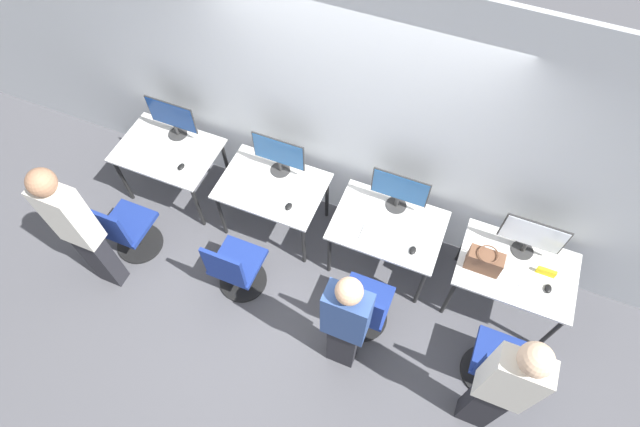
% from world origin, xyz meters
% --- Properties ---
extents(ground_plane, '(20.00, 20.00, 0.00)m').
position_xyz_m(ground_plane, '(0.00, 0.00, 0.00)').
color(ground_plane, '#4C4C51').
extents(wall_back, '(12.00, 0.05, 2.80)m').
position_xyz_m(wall_back, '(0.00, 0.85, 1.40)').
color(wall_back, '#B7BCC1').
rests_on(wall_back, ground_plane).
extents(desk_far_left, '(1.02, 0.72, 0.71)m').
position_xyz_m(desk_far_left, '(-1.80, 0.36, 0.63)').
color(desk_far_left, silver).
rests_on(desk_far_left, ground_plane).
extents(monitor_far_left, '(0.54, 0.20, 0.46)m').
position_xyz_m(monitor_far_left, '(-1.80, 0.59, 0.96)').
color(monitor_far_left, '#2D2D2D').
rests_on(monitor_far_left, desk_far_left).
extents(keyboard_far_left, '(0.40, 0.16, 0.02)m').
position_xyz_m(keyboard_far_left, '(-1.80, 0.23, 0.72)').
color(keyboard_far_left, silver).
rests_on(keyboard_far_left, desk_far_left).
extents(mouse_far_left, '(0.06, 0.09, 0.03)m').
position_xyz_m(mouse_far_left, '(-1.53, 0.21, 0.72)').
color(mouse_far_left, black).
rests_on(mouse_far_left, desk_far_left).
extents(office_chair_far_left, '(0.48, 0.48, 0.89)m').
position_xyz_m(office_chair_far_left, '(-1.84, -0.49, 0.36)').
color(office_chair_far_left, black).
rests_on(office_chair_far_left, ground_plane).
extents(person_far_left, '(0.36, 0.23, 1.74)m').
position_xyz_m(person_far_left, '(-1.87, -0.85, 0.96)').
color(person_far_left, '#232328').
rests_on(person_far_left, ground_plane).
extents(desk_left, '(1.02, 0.72, 0.71)m').
position_xyz_m(desk_left, '(-0.60, 0.36, 0.63)').
color(desk_left, silver).
rests_on(desk_left, ground_plane).
extents(monitor_left, '(0.54, 0.20, 0.46)m').
position_xyz_m(monitor_left, '(-0.60, 0.56, 0.96)').
color(monitor_left, '#2D2D2D').
rests_on(monitor_left, desk_left).
extents(keyboard_left, '(0.40, 0.16, 0.02)m').
position_xyz_m(keyboard_left, '(-0.60, 0.20, 0.72)').
color(keyboard_left, silver).
rests_on(keyboard_left, desk_left).
extents(mouse_left, '(0.06, 0.09, 0.03)m').
position_xyz_m(mouse_left, '(-0.34, 0.19, 0.72)').
color(mouse_left, black).
rests_on(mouse_left, desk_left).
extents(office_chair_left, '(0.48, 0.48, 0.89)m').
position_xyz_m(office_chair_left, '(-0.62, -0.45, 0.36)').
color(office_chair_left, black).
rests_on(office_chair_left, ground_plane).
extents(desk_right, '(1.02, 0.72, 0.71)m').
position_xyz_m(desk_right, '(0.60, 0.36, 0.63)').
color(desk_right, silver).
rests_on(desk_right, ground_plane).
extents(monitor_right, '(0.54, 0.20, 0.46)m').
position_xyz_m(monitor_right, '(0.60, 0.60, 0.96)').
color(monitor_right, '#2D2D2D').
rests_on(monitor_right, desk_right).
extents(keyboard_right, '(0.40, 0.16, 0.02)m').
position_xyz_m(keyboard_right, '(0.60, 0.19, 0.72)').
color(keyboard_right, silver).
rests_on(keyboard_right, desk_right).
extents(mouse_right, '(0.06, 0.09, 0.03)m').
position_xyz_m(mouse_right, '(0.89, 0.18, 0.72)').
color(mouse_right, black).
rests_on(mouse_right, desk_right).
extents(office_chair_right, '(0.48, 0.48, 0.89)m').
position_xyz_m(office_chair_right, '(0.64, -0.37, 0.36)').
color(office_chair_right, black).
rests_on(office_chair_right, ground_plane).
extents(person_right, '(0.36, 0.20, 1.56)m').
position_xyz_m(person_right, '(0.58, -0.73, 0.85)').
color(person_right, '#232328').
rests_on(person_right, ground_plane).
extents(desk_far_right, '(1.02, 0.72, 0.71)m').
position_xyz_m(desk_far_right, '(1.80, 0.36, 0.63)').
color(desk_far_right, silver).
rests_on(desk_far_right, ground_plane).
extents(monitor_far_right, '(0.54, 0.20, 0.46)m').
position_xyz_m(monitor_far_right, '(1.80, 0.56, 0.96)').
color(monitor_far_right, '#2D2D2D').
rests_on(monitor_far_right, desk_far_right).
extents(keyboard_far_right, '(0.40, 0.16, 0.02)m').
position_xyz_m(keyboard_far_right, '(1.80, 0.27, 0.72)').
color(keyboard_far_right, silver).
rests_on(keyboard_far_right, desk_far_right).
extents(mouse_far_right, '(0.06, 0.09, 0.03)m').
position_xyz_m(mouse_far_right, '(2.07, 0.26, 0.72)').
color(mouse_far_right, black).
rests_on(mouse_far_right, desk_far_right).
extents(office_chair_far_right, '(0.48, 0.48, 0.89)m').
position_xyz_m(office_chair_far_right, '(1.87, -0.42, 0.36)').
color(office_chair_far_right, black).
rests_on(office_chair_far_right, ground_plane).
extents(person_far_right, '(0.36, 0.23, 1.73)m').
position_xyz_m(person_far_right, '(1.82, -0.79, 0.95)').
color(person_far_right, '#232328').
rests_on(person_far_right, ground_plane).
extents(handbag, '(0.30, 0.18, 0.25)m').
position_xyz_m(handbag, '(1.49, 0.25, 0.82)').
color(handbag, brown).
rests_on(handbag, desk_far_right).
extents(placard_far_right, '(0.16, 0.03, 0.08)m').
position_xyz_m(placard_far_right, '(2.03, 0.40, 0.75)').
color(placard_far_right, yellow).
rests_on(placard_far_right, desk_far_right).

